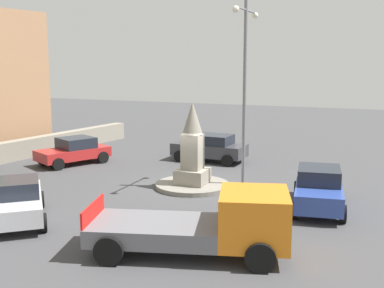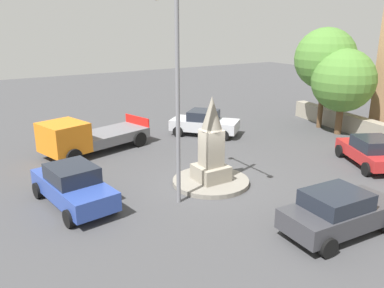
# 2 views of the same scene
# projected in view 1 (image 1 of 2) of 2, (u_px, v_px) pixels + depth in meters

# --- Properties ---
(ground_plane) EXTENTS (80.00, 80.00, 0.00)m
(ground_plane) POSITION_uv_depth(u_px,v_px,m) (192.00, 187.00, 21.81)
(ground_plane) COLOR #424244
(traffic_island) EXTENTS (3.32, 3.32, 0.19)m
(traffic_island) POSITION_uv_depth(u_px,v_px,m) (192.00, 185.00, 21.80)
(traffic_island) COLOR gray
(traffic_island) RESTS_ON ground
(monument) EXTENTS (1.32, 1.32, 3.65)m
(monument) POSITION_uv_depth(u_px,v_px,m) (192.00, 149.00, 21.51)
(monument) COLOR gray
(monument) RESTS_ON traffic_island
(streetlamp) EXTENTS (3.23, 0.28, 8.29)m
(streetlamp) POSITION_uv_depth(u_px,v_px,m) (245.00, 76.00, 20.97)
(streetlamp) COLOR slate
(streetlamp) RESTS_ON ground
(car_red_passing) EXTENTS (4.22, 3.28, 1.45)m
(car_red_passing) POSITION_uv_depth(u_px,v_px,m) (74.00, 151.00, 26.66)
(car_red_passing) COLOR #B22323
(car_red_passing) RESTS_ON ground
(car_blue_far_side) EXTENTS (4.55, 2.41, 1.60)m
(car_blue_far_side) POSITION_uv_depth(u_px,v_px,m) (318.00, 188.00, 18.64)
(car_blue_far_side) COLOR #2D479E
(car_blue_far_side) RESTS_ON ground
(car_silver_approaching) EXTENTS (4.30, 4.05, 1.53)m
(car_silver_approaching) POSITION_uv_depth(u_px,v_px,m) (14.00, 200.00, 17.11)
(car_silver_approaching) COLOR #B7BABF
(car_silver_approaching) RESTS_ON ground
(car_dark_grey_waiting) EXTENTS (2.14, 4.18, 1.53)m
(car_dark_grey_waiting) POSITION_uv_depth(u_px,v_px,m) (210.00, 148.00, 27.31)
(car_dark_grey_waiting) COLOR #38383D
(car_dark_grey_waiting) RESTS_ON ground
(truck_orange_near_island) EXTENTS (3.71, 6.15, 1.92)m
(truck_orange_near_island) POSITION_uv_depth(u_px,v_px,m) (211.00, 224.00, 14.17)
(truck_orange_near_island) COLOR orange
(truck_orange_near_island) RESTS_ON ground
(stone_boundary_wall) EXTENTS (18.51, 3.61, 1.11)m
(stone_boundary_wall) POSITION_uv_depth(u_px,v_px,m) (15.00, 150.00, 27.73)
(stone_boundary_wall) COLOR gray
(stone_boundary_wall) RESTS_ON ground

